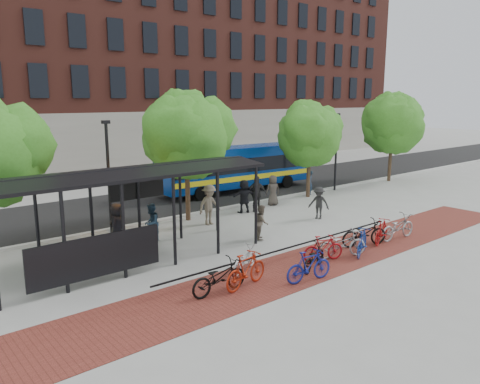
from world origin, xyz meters
TOP-DOWN VIEW (x-y plane):
  - ground at (0.00, 0.00)m, footprint 160.00×160.00m
  - asphalt_street at (0.00, 8.00)m, footprint 160.00×8.00m
  - curb at (0.00, 4.00)m, footprint 160.00×0.25m
  - brick_strip at (-2.00, -5.00)m, footprint 24.00×3.00m
  - bike_rack_rail at (-3.30, -4.10)m, footprint 12.00×0.05m
  - building_brick at (10.00, 26.00)m, footprint 55.00×14.00m
  - bus_shelter at (-8.13, -0.48)m, footprint 10.60×3.07m
  - tree_b at (-2.90, 3.35)m, footprint 5.15×4.20m
  - tree_c at (6.09, 3.35)m, footprint 4.66×3.80m
  - tree_d at (15.10, 3.35)m, footprint 5.39×4.40m
  - lamp_post_left at (-7.00, 3.60)m, footprint 0.35×0.20m
  - lamp_post_right at (9.00, 3.60)m, footprint 0.35×0.20m
  - bus at (3.74, 7.66)m, footprint 11.03×3.09m
  - bike_0 at (-7.34, -4.97)m, footprint 2.05×0.73m
  - bike_1 at (-6.36, -5.14)m, footprint 2.03×0.90m
  - bike_2 at (-5.47, -4.02)m, footprint 1.84×1.27m
  - bike_3 at (-4.44, -6.13)m, footprint 1.88×0.83m
  - bike_4 at (-3.44, -5.48)m, footprint 1.86×1.16m
  - bike_5 at (-2.49, -5.10)m, footprint 1.74×1.01m
  - bike_6 at (-1.60, -5.29)m, footprint 2.15×1.42m
  - bike_7 at (-0.78, -5.63)m, footprint 1.80×1.19m
  - bike_8 at (0.26, -4.97)m, footprint 2.24×1.39m
  - bike_9 at (1.18, -5.21)m, footprint 1.79×1.00m
  - bike_10 at (2.19, -5.36)m, footprint 2.15×0.88m
  - pedestrian_0 at (-7.70, 1.48)m, footprint 1.06×1.06m
  - pedestrian_1 at (-7.64, 1.77)m, footprint 0.60×0.44m
  - pedestrian_2 at (-6.31, 1.13)m, footprint 1.05×1.04m
  - pedestrian_3 at (-2.69, 1.89)m, footprint 1.34×0.85m
  - pedestrian_4 at (0.90, 2.47)m, footprint 1.24×0.97m
  - pedestrian_5 at (0.21, 2.70)m, footprint 1.75×0.90m
  - pedestrian_6 at (2.65, 3.00)m, footprint 0.99×0.80m
  - pedestrian_7 at (6.38, 3.53)m, footprint 0.69×0.63m
  - pedestrian_8 at (-2.35, -1.50)m, footprint 0.92×0.94m
  - pedestrian_9 at (2.28, -0.77)m, footprint 1.01×1.23m

SIDE VIEW (x-z plane):
  - ground at x=0.00m, z-range 0.00..0.00m
  - bike_rack_rail at x=-3.30m, z-range -0.47..0.47m
  - brick_strip at x=-2.00m, z-range 0.00..0.01m
  - asphalt_street at x=0.00m, z-range 0.00..0.01m
  - curb at x=0.00m, z-range 0.00..0.12m
  - bike_2 at x=-5.47m, z-range 0.00..0.92m
  - bike_4 at x=-3.44m, z-range 0.00..0.92m
  - bike_5 at x=-2.49m, z-range 0.00..1.01m
  - bike_9 at x=1.18m, z-range 0.00..1.04m
  - bike_7 at x=-0.78m, z-range 0.00..1.05m
  - bike_6 at x=-1.60m, z-range 0.00..1.07m
  - bike_0 at x=-7.34m, z-range 0.00..1.07m
  - bike_3 at x=-4.44m, z-range 0.00..1.09m
  - bike_10 at x=2.19m, z-range 0.00..1.11m
  - bike_8 at x=0.26m, z-range 0.00..1.11m
  - bike_1 at x=-6.36m, z-range 0.00..1.18m
  - pedestrian_8 at x=-2.35m, z-range 0.00..1.53m
  - pedestrian_1 at x=-7.64m, z-range 0.00..1.53m
  - pedestrian_7 at x=6.38m, z-range 0.00..1.59m
  - pedestrian_9 at x=2.28m, z-range 0.00..1.66m
  - pedestrian_2 at x=-6.31m, z-range 0.00..1.71m
  - pedestrian_6 at x=2.65m, z-range 0.00..1.75m
  - pedestrian_5 at x=0.21m, z-range 0.00..1.80m
  - pedestrian_0 at x=-7.70m, z-range 0.00..1.85m
  - pedestrian_4 at x=0.90m, z-range 0.00..1.96m
  - pedestrian_3 at x=-2.69m, z-range 0.00..1.98m
  - bus at x=3.74m, z-range 0.22..3.16m
  - lamp_post_left at x=-7.00m, z-range 0.18..5.31m
  - lamp_post_right at x=9.00m, z-range 0.18..5.31m
  - bus_shelter at x=-8.13m, z-range 1.20..4.80m
  - tree_c at x=6.09m, z-range 1.09..7.02m
  - tree_b at x=-2.90m, z-range 1.22..7.69m
  - tree_d at x=15.10m, z-range 1.19..7.74m
  - building_brick at x=10.00m, z-range 0.00..20.00m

